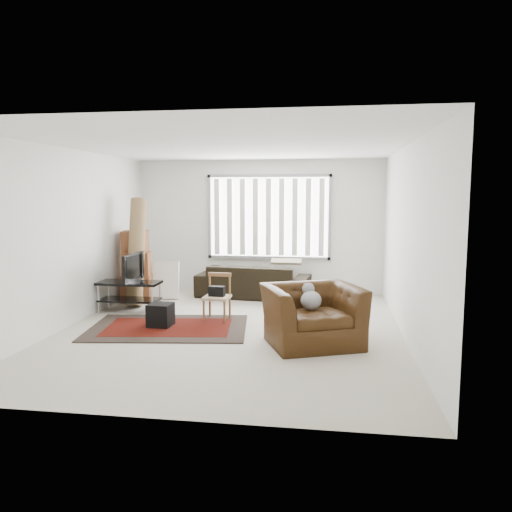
{
  "coord_description": "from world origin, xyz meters",
  "views": [
    {
      "loc": [
        1.43,
        -7.1,
        2.01
      ],
      "look_at": [
        0.3,
        0.56,
        1.05
      ],
      "focal_mm": 35.0,
      "sensor_mm": 36.0,
      "label": 1
    }
  ],
  "objects": [
    {
      "name": "room",
      "position": [
        0.03,
        0.51,
        1.76
      ],
      "size": [
        6.0,
        6.02,
        2.71
      ],
      "color": "beige",
      "rests_on": "ground"
    },
    {
      "name": "persian_rug",
      "position": [
        -0.96,
        -0.04,
        0.01
      ],
      "size": [
        2.52,
        1.85,
        0.02
      ],
      "color": "black",
      "rests_on": "ground"
    },
    {
      "name": "tv_stand",
      "position": [
        -1.95,
        0.9,
        0.38
      ],
      "size": [
        1.05,
        0.47,
        0.53
      ],
      "color": "black",
      "rests_on": "ground"
    },
    {
      "name": "tv",
      "position": [
        -1.95,
        0.9,
        0.77
      ],
      "size": [
        0.11,
        0.85,
        0.49
      ],
      "primitive_type": "imported",
      "rotation": [
        0.0,
        0.0,
        1.57
      ],
      "color": "black",
      "rests_on": "tv_stand"
    },
    {
      "name": "subwoofer",
      "position": [
        -1.09,
        0.01,
        0.19
      ],
      "size": [
        0.36,
        0.36,
        0.34
      ],
      "primitive_type": "cube",
      "rotation": [
        0.0,
        0.0,
        -0.05
      ],
      "color": "black",
      "rests_on": "persian_rug"
    },
    {
      "name": "moving_boxes",
      "position": [
        -2.15,
        1.72,
        0.62
      ],
      "size": [
        0.63,
        0.59,
        1.33
      ],
      "color": "brown",
      "rests_on": "ground"
    },
    {
      "name": "white_flatpack",
      "position": [
        -1.71,
        2.03,
        0.36
      ],
      "size": [
        0.58,
        0.28,
        0.72
      ],
      "primitive_type": "cube",
      "rotation": [
        -0.2,
        0.0,
        0.1
      ],
      "color": "silver",
      "rests_on": "ground"
    },
    {
      "name": "rolled_rug",
      "position": [
        -2.03,
        1.47,
        0.98
      ],
      "size": [
        0.37,
        0.8,
        1.96
      ],
      "primitive_type": "cylinder",
      "rotation": [
        -0.26,
        0.0,
        0.1
      ],
      "color": "olive",
      "rests_on": "ground"
    },
    {
      "name": "sofa",
      "position": [
        -0.04,
        2.45,
        0.42
      ],
      "size": [
        2.27,
        1.15,
        0.84
      ],
      "primitive_type": "imported",
      "rotation": [
        0.0,
        0.0,
        3.05
      ],
      "color": "black",
      "rests_on": "ground"
    },
    {
      "name": "side_chair",
      "position": [
        -0.33,
        0.56,
        0.42
      ],
      "size": [
        0.42,
        0.42,
        0.75
      ],
      "rotation": [
        0.0,
        0.0,
        -0.05
      ],
      "color": "tan",
      "rests_on": "ground"
    },
    {
      "name": "armchair",
      "position": [
        1.22,
        -0.52,
        0.46
      ],
      "size": [
        1.53,
        1.44,
        0.9
      ],
      "rotation": [
        0.0,
        0.0,
        0.38
      ],
      "color": "#371F0B",
      "rests_on": "ground"
    }
  ]
}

